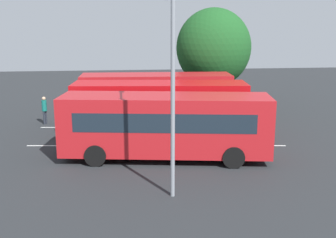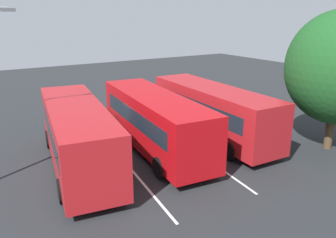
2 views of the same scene
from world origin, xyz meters
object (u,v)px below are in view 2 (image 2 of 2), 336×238
bus_center_right (77,133)px  bus_far_left (212,110)px  bus_center_left (155,120)px  pedestrian (150,97)px

bus_center_right → bus_far_left: bearing=-83.1°
bus_center_left → pedestrian: size_ratio=5.60×
bus_center_left → pedestrian: bus_center_left is taller
bus_center_right → bus_center_left: bearing=-83.0°
bus_far_left → bus_center_right: same height
bus_center_left → bus_center_right: size_ratio=0.99×
bus_far_left → pedestrian: bearing=4.7°
bus_center_left → bus_center_right: bearing=94.0°
bus_center_left → bus_center_right: 4.23m
bus_center_left → pedestrian: (7.10, -3.62, -0.65)m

